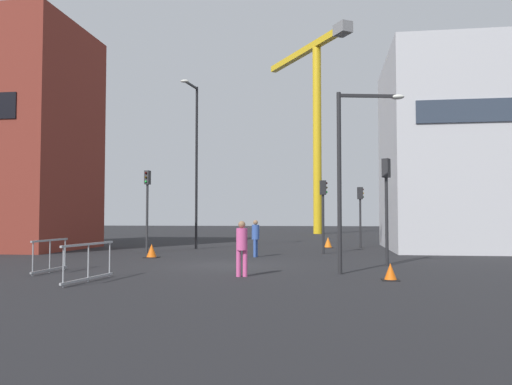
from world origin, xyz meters
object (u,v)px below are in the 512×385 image
Objects in this scene: streetlamp_tall at (195,154)px; traffic_light_island at (323,204)px; traffic_light_verge at (386,194)px; construction_crane at (315,104)px; traffic_cone_on_verge at (390,273)px; pedestrian_waiting at (256,236)px; traffic_cone_striped at (328,243)px; traffic_light_near at (147,198)px; streetlamp_short at (350,162)px; traffic_light_corner at (360,207)px; traffic_cone_orange at (152,251)px; pedestrian_walking at (242,244)px.

traffic_light_island is (7.13, -2.64, -2.88)m from streetlamp_tall.
traffic_light_island is at bearing 112.59° from traffic_light_verge.
construction_crane is 42.23m from traffic_cone_on_verge.
pedestrian_waiting reaches higher than traffic_cone_striped.
traffic_cone_striped is (9.01, 5.48, -2.48)m from traffic_light_near.
streetlamp_short is 1.40× the size of traffic_light_near.
traffic_cone_striped is at bearing 66.41° from pedestrian_waiting.
streetlamp_short is at bearing -116.31° from traffic_light_verge.
traffic_light_near is 8.42× the size of traffic_cone_on_verge.
traffic_light_verge is 8.09× the size of traffic_cone_on_verge.
streetlamp_tall is 5.52× the size of pedestrian_waiting.
traffic_light_island is (-0.94, 8.70, -1.15)m from streetlamp_short.
traffic_light_island is 5.71× the size of traffic_cone_striped.
traffic_cone_on_verge is (-0.09, -15.34, -2.17)m from traffic_light_corner.
traffic_cone_striped is at bearing 47.38° from traffic_cone_orange.
traffic_cone_on_verge is at bearing -4.11° from pedestrian_walking.
pedestrian_walking is at bearing -69.14° from streetlamp_tall.
construction_crane is at bearing 75.59° from traffic_light_near.
traffic_cone_striped is at bearing -86.99° from construction_crane.
traffic_cone_on_verge is (4.35, -0.31, -0.75)m from pedestrian_walking.
traffic_light_corner is 15.73m from pedestrian_walking.
streetlamp_short reaches higher than traffic_light_near.
traffic_cone_orange reaches higher than traffic_cone_on_verge.
pedestrian_waiting is at bearing 94.93° from pedestrian_walking.
traffic_light_corner is 15.49m from traffic_cone_on_verge.
traffic_light_near is 6.36m from pedestrian_waiting.
streetlamp_tall is at bearing 61.38° from traffic_light_near.
traffic_cone_orange is at bearing 166.27° from traffic_light_verge.
streetlamp_tall is 14.03m from streetlamp_short.
pedestrian_walking reaches higher than pedestrian_waiting.
traffic_cone_striped is (-0.73, 13.76, -3.29)m from streetlamp_short.
streetlamp_tall is 1.58× the size of streetlamp_short.
traffic_light_near is 2.46× the size of pedestrian_walking.
traffic_cone_striped is 1.28× the size of traffic_cone_on_verge.
streetlamp_tall is 15.06× the size of traffic_cone_orange.
pedestrian_waiting is 3.38× the size of traffic_cone_on_verge.
streetlamp_short is 1.62× the size of traffic_light_island.
traffic_cone_striped is at bearing 80.27° from pedestrian_walking.
pedestrian_waiting is at bearing -93.46° from construction_crane.
streetlamp_tall reaches higher than traffic_cone_on_verge.
pedestrian_walking is (-1.27, -39.53, -12.89)m from construction_crane.
pedestrian_waiting is (-3.95, 6.39, -2.62)m from streetlamp_short.
streetlamp_short is at bearing -83.85° from traffic_light_island.
pedestrian_waiting is at bearing 12.74° from traffic_cone_orange.
traffic_light_island is at bearing -112.16° from traffic_light_corner.
traffic_cone_striped is (-1.87, -0.06, -2.10)m from traffic_light_corner.
traffic_light_near reaches higher than pedestrian_waiting.
construction_crane is at bearing 77.36° from streetlamp_tall.
pedestrian_walking is at bearing -159.93° from streetlamp_short.
traffic_light_island is at bearing 101.05° from traffic_cone_on_verge.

